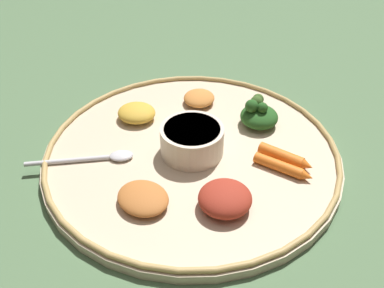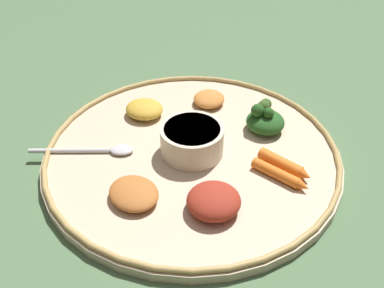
% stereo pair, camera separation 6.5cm
% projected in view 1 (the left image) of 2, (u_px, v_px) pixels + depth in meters
% --- Properties ---
extents(ground_plane, '(2.40, 2.40, 0.00)m').
position_uv_depth(ground_plane, '(192.00, 159.00, 0.67)').
color(ground_plane, '#4C6B47').
extents(platter, '(0.43, 0.43, 0.01)m').
position_uv_depth(platter, '(192.00, 156.00, 0.67)').
color(platter, '#C6B293').
rests_on(platter, ground_plane).
extents(platter_rim, '(0.43, 0.43, 0.01)m').
position_uv_depth(platter_rim, '(192.00, 150.00, 0.66)').
color(platter_rim, tan).
rests_on(platter_rim, platter).
extents(center_bowl, '(0.09, 0.09, 0.04)m').
position_uv_depth(center_bowl, '(192.00, 139.00, 0.65)').
color(center_bowl, beige).
rests_on(center_bowl, platter).
extents(spoon, '(0.12, 0.12, 0.01)m').
position_uv_depth(spoon, '(98.00, 158.00, 0.65)').
color(spoon, silver).
rests_on(spoon, platter).
extents(greens_pile, '(0.07, 0.07, 0.05)m').
position_uv_depth(greens_pile, '(258.00, 114.00, 0.71)').
color(greens_pile, '#23511E').
rests_on(greens_pile, platter).
extents(carrot_near_spoon, '(0.02, 0.09, 0.02)m').
position_uv_depth(carrot_near_spoon, '(282.00, 167.00, 0.62)').
color(carrot_near_spoon, orange).
rests_on(carrot_near_spoon, platter).
extents(carrot_outer, '(0.02, 0.08, 0.02)m').
position_uv_depth(carrot_outer, '(285.00, 157.00, 0.64)').
color(carrot_outer, orange).
rests_on(carrot_outer, platter).
extents(mound_chickpea, '(0.07, 0.07, 0.02)m').
position_uv_depth(mound_chickpea, '(143.00, 198.00, 0.57)').
color(mound_chickpea, '#B2662D').
rests_on(mound_chickpea, platter).
extents(mound_squash, '(0.07, 0.07, 0.02)m').
position_uv_depth(mound_squash, '(199.00, 98.00, 0.76)').
color(mound_squash, '#C67A38').
rests_on(mound_squash, platter).
extents(mound_lentil_yellow, '(0.08, 0.08, 0.02)m').
position_uv_depth(mound_lentil_yellow, '(137.00, 113.00, 0.72)').
color(mound_lentil_yellow, gold).
rests_on(mound_lentil_yellow, platter).
extents(mound_beet, '(0.09, 0.09, 0.03)m').
position_uv_depth(mound_beet, '(225.00, 198.00, 0.57)').
color(mound_beet, maroon).
rests_on(mound_beet, platter).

